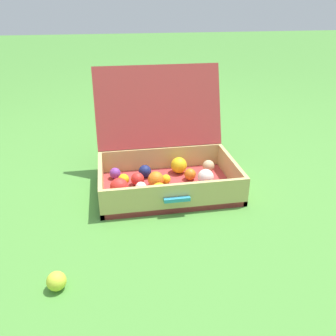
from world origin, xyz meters
The scene contains 3 objects.
ground_plane centered at (0.00, 0.00, 0.00)m, with size 16.00×16.00×0.00m, color #4C8C38.
open_suitcase centered at (0.01, 0.06, 0.11)m, with size 0.63×0.57×0.53m.
stray_ball_on_grass centered at (-0.43, -0.57, 0.03)m, with size 0.06×0.06×0.06m, color #CCDB38.
Camera 1 is at (-0.23, -1.44, 0.83)m, focal length 37.68 mm.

